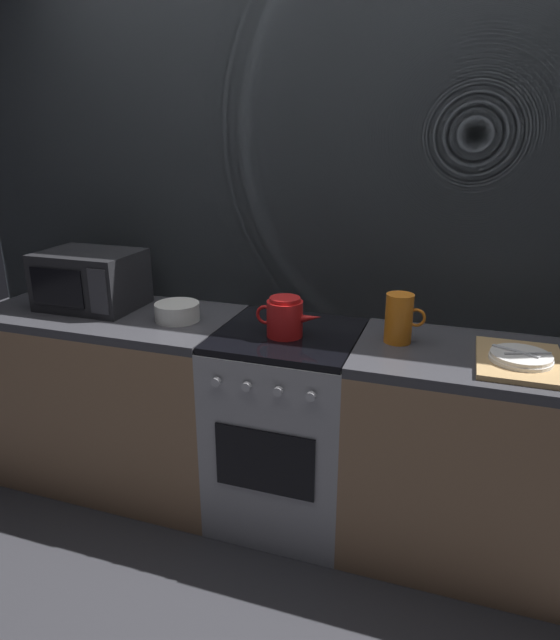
{
  "coord_description": "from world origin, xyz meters",
  "views": [
    {
      "loc": [
        0.67,
        -2.07,
        1.7
      ],
      "look_at": [
        -0.04,
        0.0,
        0.95
      ],
      "focal_mm": 30.62,
      "sensor_mm": 36.0,
      "label": 1
    }
  ],
  "objects_px": {
    "microwave": "(91,280)",
    "dish_pile": "(520,360)",
    "pitcher": "(399,318)",
    "mixing_bowl": "(177,312)",
    "kettle": "(285,317)",
    "stove_unit": "(288,426)"
  },
  "relations": [
    {
      "from": "pitcher",
      "to": "dish_pile",
      "type": "bearing_deg",
      "value": -11.28
    },
    {
      "from": "dish_pile",
      "to": "pitcher",
      "type": "bearing_deg",
      "value": 168.72
    },
    {
      "from": "kettle",
      "to": "stove_unit",
      "type": "bearing_deg",
      "value": 91.92
    },
    {
      "from": "microwave",
      "to": "stove_unit",
      "type": "bearing_deg",
      "value": -2.45
    },
    {
      "from": "microwave",
      "to": "kettle",
      "type": "bearing_deg",
      "value": -4.99
    },
    {
      "from": "stove_unit",
      "to": "dish_pile",
      "type": "relative_size",
      "value": 2.25
    },
    {
      "from": "stove_unit",
      "to": "mixing_bowl",
      "type": "xyz_separation_m",
      "value": [
        -0.52,
        -0.01,
        0.49
      ]
    },
    {
      "from": "microwave",
      "to": "dish_pile",
      "type": "xyz_separation_m",
      "value": [
        1.91,
        -0.1,
        -0.12
      ]
    },
    {
      "from": "mixing_bowl",
      "to": "pitcher",
      "type": "distance_m",
      "value": 0.98
    },
    {
      "from": "dish_pile",
      "to": "mixing_bowl",
      "type": "bearing_deg",
      "value": 178.2
    },
    {
      "from": "stove_unit",
      "to": "pitcher",
      "type": "bearing_deg",
      "value": 4.41
    },
    {
      "from": "pitcher",
      "to": "microwave",
      "type": "bearing_deg",
      "value": 179.68
    },
    {
      "from": "pitcher",
      "to": "dish_pile",
      "type": "height_order",
      "value": "pitcher"
    },
    {
      "from": "stove_unit",
      "to": "mixing_bowl",
      "type": "relative_size",
      "value": 4.5
    },
    {
      "from": "pitcher",
      "to": "dish_pile",
      "type": "xyz_separation_m",
      "value": [
        0.45,
        -0.09,
        -0.08
      ]
    },
    {
      "from": "microwave",
      "to": "mixing_bowl",
      "type": "distance_m",
      "value": 0.5
    },
    {
      "from": "stove_unit",
      "to": "dish_pile",
      "type": "distance_m",
      "value": 1.02
    },
    {
      "from": "stove_unit",
      "to": "dish_pile",
      "type": "xyz_separation_m",
      "value": [
        0.9,
        -0.05,
        0.47
      ]
    },
    {
      "from": "kettle",
      "to": "mixing_bowl",
      "type": "distance_m",
      "value": 0.52
    },
    {
      "from": "kettle",
      "to": "pitcher",
      "type": "distance_m",
      "value": 0.46
    },
    {
      "from": "pitcher",
      "to": "kettle",
      "type": "bearing_deg",
      "value": -169.97
    },
    {
      "from": "stove_unit",
      "to": "microwave",
      "type": "xyz_separation_m",
      "value": [
        -1.01,
        0.04,
        0.59
      ]
    }
  ]
}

